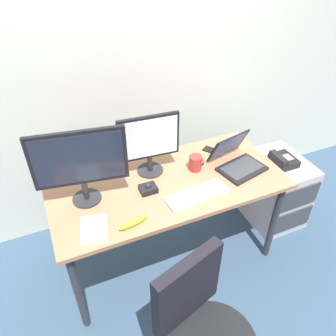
{
  "coord_description": "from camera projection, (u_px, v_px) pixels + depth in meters",
  "views": [
    {
      "loc": [
        -0.68,
        -1.57,
        2.19
      ],
      "look_at": [
        0.0,
        0.0,
        0.88
      ],
      "focal_mm": 35.74,
      "sensor_mm": 36.0,
      "label": 1
    }
  ],
  "objects": [
    {
      "name": "back_wall",
      "position": [
        128.0,
        53.0,
        2.35
      ],
      "size": [
        6.0,
        0.1,
        2.8
      ],
      "primitive_type": "cube",
      "color": "beige",
      "rests_on": "ground"
    },
    {
      "name": "coffee_mug",
      "position": [
        196.0,
        163.0,
        2.31
      ],
      "size": [
        0.1,
        0.09,
        0.11
      ],
      "color": "#9C302D",
      "rests_on": "desk"
    },
    {
      "name": "paper_notepad",
      "position": [
        94.0,
        229.0,
        1.89
      ],
      "size": [
        0.19,
        0.23,
        0.01
      ],
      "primitive_type": "cube",
      "rotation": [
        0.0,
        0.0,
        -0.22
      ],
      "color": "white",
      "rests_on": "desk"
    },
    {
      "name": "trackball_mouse",
      "position": [
        148.0,
        188.0,
        2.14
      ],
      "size": [
        0.11,
        0.09,
        0.07
      ],
      "color": "black",
      "rests_on": "desk"
    },
    {
      "name": "banana",
      "position": [
        133.0,
        222.0,
        1.91
      ],
      "size": [
        0.19,
        0.08,
        0.04
      ],
      "primitive_type": "ellipsoid",
      "rotation": [
        0.0,
        0.0,
        0.21
      ],
      "color": "yellow",
      "rests_on": "desk"
    },
    {
      "name": "monitor_side",
      "position": [
        149.0,
        142.0,
        2.18
      ],
      "size": [
        0.41,
        0.18,
        0.43
      ],
      "color": "#262628",
      "rests_on": "desk"
    },
    {
      "name": "cell_phone",
      "position": [
        213.0,
        151.0,
        2.51
      ],
      "size": [
        0.14,
        0.16,
        0.01
      ],
      "primitive_type": "cube",
      "rotation": [
        0.0,
        0.0,
        0.62
      ],
      "color": "black",
      "rests_on": "desk"
    },
    {
      "name": "monitor_main",
      "position": [
        80.0,
        162.0,
        1.92
      ],
      "size": [
        0.55,
        0.18,
        0.49
      ],
      "color": "#262628",
      "rests_on": "desk"
    },
    {
      "name": "file_cabinet",
      "position": [
        274.0,
        190.0,
        2.86
      ],
      "size": [
        0.42,
        0.53,
        0.59
      ],
      "color": "#BFB1B4",
      "rests_on": "ground"
    },
    {
      "name": "laptop",
      "position": [
        237.0,
        160.0,
        2.34
      ],
      "size": [
        0.37,
        0.37,
        0.22
      ],
      "color": "black",
      "rests_on": "desk"
    },
    {
      "name": "keyboard",
      "position": [
        197.0,
        195.0,
        2.11
      ],
      "size": [
        0.42,
        0.17,
        0.03
      ],
      "color": "silver",
      "rests_on": "desk"
    },
    {
      "name": "desk",
      "position": [
        168.0,
        191.0,
        2.28
      ],
      "size": [
        1.57,
        0.73,
        0.76
      ],
      "color": "#A77251",
      "rests_on": "ground"
    },
    {
      "name": "desk_phone",
      "position": [
        283.0,
        160.0,
        2.64
      ],
      "size": [
        0.17,
        0.2,
        0.09
      ],
      "color": "black",
      "rests_on": "file_cabinet"
    },
    {
      "name": "ground_plane",
      "position": [
        168.0,
        254.0,
        2.69
      ],
      "size": [
        8.0,
        8.0,
        0.0
      ],
      "primitive_type": "plane",
      "color": "#344B63"
    }
  ]
}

